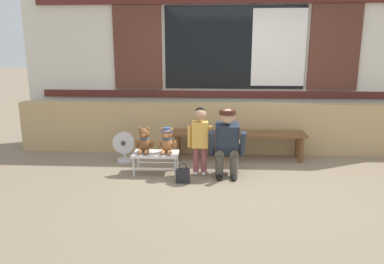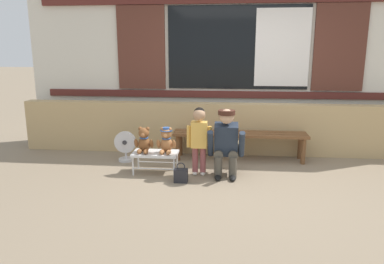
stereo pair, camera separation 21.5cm
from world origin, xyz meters
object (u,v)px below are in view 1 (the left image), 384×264
adult_crouching (228,142)px  handbag_on_ground (183,175)px  wooden_bench_long (238,136)px  teddy_bear_with_hat (167,141)px  small_display_bench (156,155)px  child_standing (200,134)px  floor_fan (124,147)px  teddy_bear_plain (144,141)px

adult_crouching → handbag_on_ground: bearing=-152.7°
wooden_bench_long → teddy_bear_with_hat: 1.29m
small_display_bench → teddy_bear_with_hat: (0.16, 0.00, 0.21)m
small_display_bench → adult_crouching: (1.01, -0.04, 0.21)m
child_standing → adult_crouching: (0.38, -0.01, -0.11)m
wooden_bench_long → small_display_bench: (-1.21, -0.76, -0.11)m
wooden_bench_long → handbag_on_ground: bearing=-125.7°
teddy_bear_with_hat → floor_fan: teddy_bear_with_hat is taller
teddy_bear_plain → adult_crouching: (1.17, -0.04, 0.02)m
handbag_on_ground → floor_fan: bearing=139.7°
child_standing → handbag_on_ground: bearing=-123.9°
teddy_bear_plain → adult_crouching: adult_crouching is taller
floor_fan → teddy_bear_with_hat: bearing=-33.5°
child_standing → teddy_bear_plain: bearing=177.8°
teddy_bear_with_hat → child_standing: size_ratio=0.38×
small_display_bench → floor_fan: 0.76m
floor_fan → small_display_bench: bearing=-40.4°
teddy_bear_plain → teddy_bear_with_hat: same height
wooden_bench_long → child_standing: 1.00m
teddy_bear_plain → child_standing: bearing=-2.2°
teddy_bear_with_hat → floor_fan: size_ratio=0.76×
small_display_bench → teddy_bear_plain: teddy_bear_plain is taller
teddy_bear_plain → child_standing: size_ratio=0.38×
wooden_bench_long → teddy_bear_with_hat: size_ratio=5.78×
handbag_on_ground → floor_fan: 1.30m
teddy_bear_with_hat → child_standing: child_standing is taller
wooden_bench_long → handbag_on_ground: 1.39m
child_standing → wooden_bench_long: bearing=53.6°
small_display_bench → child_standing: 0.71m
wooden_bench_long → floor_fan: size_ratio=4.37×
small_display_bench → teddy_bear_with_hat: size_ratio=1.76×
handbag_on_ground → floor_fan: size_ratio=0.57×
wooden_bench_long → adult_crouching: size_ratio=2.21×
child_standing → handbag_on_ground: (-0.21, -0.32, -0.50)m
wooden_bench_long → handbag_on_ground: size_ratio=7.72×
wooden_bench_long → small_display_bench: wooden_bench_long is taller
small_display_bench → child_standing: bearing=-2.6°
floor_fan → teddy_bear_plain: bearing=-49.5°
child_standing → adult_crouching: 0.40m
wooden_bench_long → teddy_bear_with_hat: bearing=-144.2°
small_display_bench → teddy_bear_with_hat: 0.26m
child_standing → teddy_bear_with_hat: bearing=176.2°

